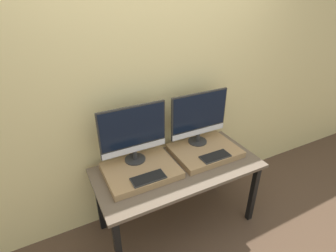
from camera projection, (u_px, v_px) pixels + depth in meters
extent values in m
plane|color=#4C3828|center=(196.00, 249.00, 2.40)|extent=(12.00, 12.00, 0.00)
cube|color=#DBC684|center=(157.00, 89.00, 2.39)|extent=(8.00, 0.04, 2.60)
cube|color=brown|center=(178.00, 168.00, 2.35)|extent=(1.49, 0.70, 0.03)
cube|color=black|center=(118.00, 251.00, 2.01)|extent=(0.05, 0.05, 0.67)
cube|color=black|center=(253.00, 193.00, 2.56)|extent=(0.05, 0.05, 0.67)
cube|color=black|center=(99.00, 202.00, 2.46)|extent=(0.05, 0.05, 0.67)
cube|color=black|center=(217.00, 162.00, 3.02)|extent=(0.05, 0.05, 0.67)
cube|color=#99754C|center=(141.00, 170.00, 2.25)|extent=(0.61, 0.47, 0.06)
cylinder|color=#282828|center=(135.00, 159.00, 2.34)|extent=(0.18, 0.18, 0.01)
cylinder|color=#282828|center=(135.00, 155.00, 2.31)|extent=(0.04, 0.04, 0.08)
cube|color=#282828|center=(133.00, 130.00, 2.19)|extent=(0.59, 0.02, 0.43)
cube|color=black|center=(133.00, 127.00, 2.17)|extent=(0.56, 0.00, 0.35)
cube|color=silver|center=(135.00, 149.00, 2.27)|extent=(0.58, 0.00, 0.06)
cube|color=#2D2D2D|center=(148.00, 178.00, 2.11)|extent=(0.28, 0.13, 0.01)
cube|color=black|center=(148.00, 177.00, 2.10)|extent=(0.27, 0.11, 0.00)
cube|color=#99754C|center=(205.00, 151.00, 2.52)|extent=(0.61, 0.47, 0.06)
cylinder|color=#282828|center=(197.00, 141.00, 2.60)|extent=(0.18, 0.18, 0.01)
cylinder|color=#282828|center=(198.00, 137.00, 2.58)|extent=(0.04, 0.04, 0.08)
cube|color=#282828|center=(199.00, 114.00, 2.46)|extent=(0.59, 0.02, 0.43)
cube|color=black|center=(200.00, 112.00, 2.43)|extent=(0.56, 0.00, 0.35)
cube|color=silver|center=(199.00, 132.00, 2.54)|extent=(0.58, 0.00, 0.06)
cube|color=#2D2D2D|center=(215.00, 156.00, 2.37)|extent=(0.28, 0.13, 0.01)
cube|color=black|center=(215.00, 156.00, 2.37)|extent=(0.27, 0.11, 0.00)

